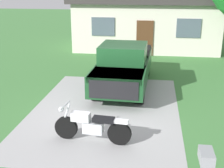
{
  "coord_description": "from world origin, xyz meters",
  "views": [
    {
      "loc": [
        1.6,
        -9.83,
        4.28
      ],
      "look_at": [
        0.2,
        0.25,
        0.9
      ],
      "focal_mm": 49.6,
      "sensor_mm": 36.0,
      "label": 1
    }
  ],
  "objects_px": {
    "mailbox": "(206,164)",
    "neighbor_house": "(147,21)",
    "pickup_truck": "(125,64)",
    "motorcycle": "(92,126)"
  },
  "relations": [
    {
      "from": "mailbox",
      "to": "neighbor_house",
      "type": "bearing_deg",
      "value": 96.0
    },
    {
      "from": "pickup_truck",
      "to": "neighbor_house",
      "type": "distance_m",
      "value": 8.5
    },
    {
      "from": "mailbox",
      "to": "neighbor_house",
      "type": "height_order",
      "value": "neighbor_house"
    },
    {
      "from": "motorcycle",
      "to": "pickup_truck",
      "type": "height_order",
      "value": "pickup_truck"
    },
    {
      "from": "motorcycle",
      "to": "pickup_truck",
      "type": "xyz_separation_m",
      "value": [
        0.42,
        4.96,
        0.48
      ]
    },
    {
      "from": "neighbor_house",
      "to": "pickup_truck",
      "type": "bearing_deg",
      "value": -94.19
    },
    {
      "from": "pickup_truck",
      "to": "mailbox",
      "type": "height_order",
      "value": "pickup_truck"
    },
    {
      "from": "motorcycle",
      "to": "mailbox",
      "type": "height_order",
      "value": "mailbox"
    },
    {
      "from": "mailbox",
      "to": "neighbor_house",
      "type": "relative_size",
      "value": 0.13
    },
    {
      "from": "pickup_truck",
      "to": "mailbox",
      "type": "relative_size",
      "value": 4.51
    }
  ]
}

